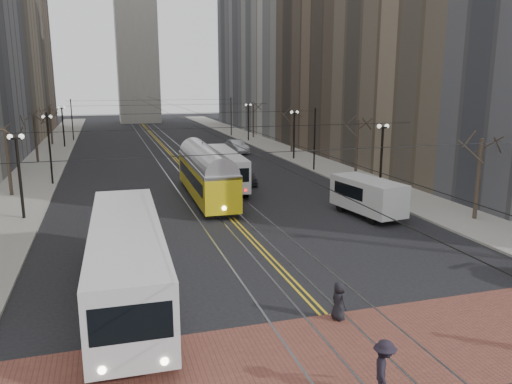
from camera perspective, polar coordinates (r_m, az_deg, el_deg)
ground at (r=21.81m, az=6.63°, el=-12.67°), size 260.00×260.00×0.00m
sidewalk_left at (r=64.09m, az=-22.92°, el=3.29°), size 5.00×140.00×0.15m
sidewalk_right at (r=67.74m, az=3.22°, el=4.71°), size 5.00×140.00×0.15m
crosswalk_band at (r=18.63m, az=11.74°, el=-17.52°), size 25.00×6.00×0.01m
streetcar_rails at (r=64.22m, az=-9.49°, el=4.06°), size 4.80×130.00×0.02m
centre_lines at (r=64.22m, az=-9.49°, el=4.06°), size 0.42×130.00×0.01m
building_right_mid at (r=72.70m, az=11.33°, el=18.40°), size 16.00×20.00×34.00m
building_right_far at (r=109.84m, az=1.09°, el=18.12°), size 16.00×20.00×40.00m
lamp_posts at (r=47.92m, az=-7.05°, el=4.68°), size 27.60×57.20×5.60m
street_trees at (r=54.28m, az=-8.24°, el=5.56°), size 31.68×53.28×5.60m
trolley_wires at (r=53.76m, az=-8.20°, el=6.54°), size 25.96×120.00×6.60m
transit_bus at (r=22.14m, az=-14.49°, el=-7.81°), size 3.21×13.77×3.42m
streetcar at (r=40.21m, az=-5.73°, el=1.53°), size 2.89×13.93×3.27m
rear_bus at (r=44.82m, az=-3.91°, el=2.61°), size 3.27×12.14×3.13m
cargo_van at (r=35.63m, az=12.63°, el=-0.67°), size 3.17×6.23×2.63m
sedan_grey at (r=46.12m, az=-1.42°, el=1.92°), size 2.11×4.68×1.56m
sedan_silver at (r=66.26m, az=-2.20°, el=5.22°), size 2.28×5.32×1.71m
pedestrian_a at (r=20.40m, az=9.42°, el=-12.18°), size 0.65×0.85×1.55m
pedestrian_d at (r=16.05m, az=14.41°, el=-19.09°), size 1.16×1.39×1.86m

